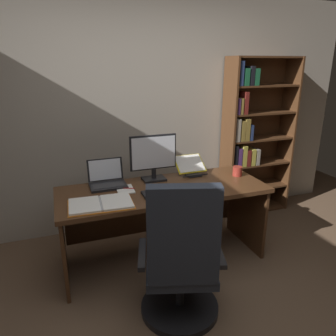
{
  "coord_description": "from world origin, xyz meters",
  "views": [
    {
      "loc": [
        -0.91,
        -1.59,
        1.83
      ],
      "look_at": [
        -0.01,
        0.91,
        0.95
      ],
      "focal_mm": 33.9,
      "sensor_mm": 36.0,
      "label": 1
    }
  ],
  "objects_px": {
    "keyboard": "(166,192)",
    "computer_mouse": "(197,187)",
    "monitor": "(153,158)",
    "coffee_mug": "(237,171)",
    "bookshelf": "(251,141)",
    "notepad": "(125,189)",
    "pen": "(127,188)",
    "desk": "(161,204)",
    "laptop": "(107,180)",
    "open_binder": "(101,204)",
    "reading_stand_with_book": "(190,165)",
    "office_chair": "(181,265)"
  },
  "relations": [
    {
      "from": "keyboard",
      "to": "computer_mouse",
      "type": "bearing_deg",
      "value": 0.0
    },
    {
      "from": "monitor",
      "to": "computer_mouse",
      "type": "relative_size",
      "value": 4.39
    },
    {
      "from": "keyboard",
      "to": "coffee_mug",
      "type": "height_order",
      "value": "coffee_mug"
    },
    {
      "from": "bookshelf",
      "to": "monitor",
      "type": "xyz_separation_m",
      "value": [
        -1.38,
        -0.44,
        0.05
      ]
    },
    {
      "from": "notepad",
      "to": "computer_mouse",
      "type": "bearing_deg",
      "value": -17.82
    },
    {
      "from": "notepad",
      "to": "pen",
      "type": "bearing_deg",
      "value": 0.0
    },
    {
      "from": "bookshelf",
      "to": "keyboard",
      "type": "height_order",
      "value": "bookshelf"
    },
    {
      "from": "computer_mouse",
      "to": "coffee_mug",
      "type": "xyz_separation_m",
      "value": [
        0.53,
        0.2,
        0.03
      ]
    },
    {
      "from": "desk",
      "to": "bookshelf",
      "type": "relative_size",
      "value": 0.99
    },
    {
      "from": "desk",
      "to": "monitor",
      "type": "distance_m",
      "value": 0.45
    },
    {
      "from": "laptop",
      "to": "computer_mouse",
      "type": "relative_size",
      "value": 3.17
    },
    {
      "from": "bookshelf",
      "to": "computer_mouse",
      "type": "height_order",
      "value": "bookshelf"
    },
    {
      "from": "monitor",
      "to": "open_binder",
      "type": "xyz_separation_m",
      "value": [
        -0.57,
        -0.42,
        -0.21
      ]
    },
    {
      "from": "keyboard",
      "to": "desk",
      "type": "bearing_deg",
      "value": 85.19
    },
    {
      "from": "bookshelf",
      "to": "reading_stand_with_book",
      "type": "distance_m",
      "value": 1.05
    },
    {
      "from": "desk",
      "to": "computer_mouse",
      "type": "height_order",
      "value": "computer_mouse"
    },
    {
      "from": "open_binder",
      "to": "pen",
      "type": "distance_m",
      "value": 0.37
    },
    {
      "from": "notepad",
      "to": "open_binder",
      "type": "bearing_deg",
      "value": -135.32
    },
    {
      "from": "monitor",
      "to": "laptop",
      "type": "relative_size",
      "value": 1.38
    },
    {
      "from": "office_chair",
      "to": "coffee_mug",
      "type": "distance_m",
      "value": 1.31
    },
    {
      "from": "open_binder",
      "to": "notepad",
      "type": "relative_size",
      "value": 2.51
    },
    {
      "from": "reading_stand_with_book",
      "to": "pen",
      "type": "distance_m",
      "value": 0.75
    },
    {
      "from": "desk",
      "to": "coffee_mug",
      "type": "xyz_separation_m",
      "value": [
        0.81,
        -0.02,
        0.25
      ]
    },
    {
      "from": "office_chair",
      "to": "keyboard",
      "type": "height_order",
      "value": "office_chair"
    },
    {
      "from": "laptop",
      "to": "coffee_mug",
      "type": "relative_size",
      "value": 3.48
    },
    {
      "from": "open_binder",
      "to": "coffee_mug",
      "type": "height_order",
      "value": "coffee_mug"
    },
    {
      "from": "keyboard",
      "to": "coffee_mug",
      "type": "distance_m",
      "value": 0.85
    },
    {
      "from": "office_chair",
      "to": "laptop",
      "type": "bearing_deg",
      "value": 125.42
    },
    {
      "from": "office_chair",
      "to": "coffee_mug",
      "type": "bearing_deg",
      "value": 58.66
    },
    {
      "from": "open_binder",
      "to": "notepad",
      "type": "bearing_deg",
      "value": 47.61
    },
    {
      "from": "notepad",
      "to": "coffee_mug",
      "type": "bearing_deg",
      "value": -0.22
    },
    {
      "from": "laptop",
      "to": "open_binder",
      "type": "xyz_separation_m",
      "value": [
        -0.12,
        -0.42,
        -0.04
      ]
    },
    {
      "from": "monitor",
      "to": "coffee_mug",
      "type": "height_order",
      "value": "monitor"
    },
    {
      "from": "monitor",
      "to": "keyboard",
      "type": "xyz_separation_m",
      "value": [
        -0.0,
        -0.37,
        -0.21
      ]
    },
    {
      "from": "monitor",
      "to": "computer_mouse",
      "type": "xyz_separation_m",
      "value": [
        0.3,
        -0.37,
        -0.2
      ]
    },
    {
      "from": "office_chair",
      "to": "laptop",
      "type": "relative_size",
      "value": 3.38
    },
    {
      "from": "monitor",
      "to": "keyboard",
      "type": "bearing_deg",
      "value": -90.0
    },
    {
      "from": "office_chair",
      "to": "keyboard",
      "type": "distance_m",
      "value": 0.72
    },
    {
      "from": "keyboard",
      "to": "reading_stand_with_book",
      "type": "distance_m",
      "value": 0.6
    },
    {
      "from": "notepad",
      "to": "coffee_mug",
      "type": "xyz_separation_m",
      "value": [
        1.15,
        -0.0,
        0.04
      ]
    },
    {
      "from": "office_chair",
      "to": "computer_mouse",
      "type": "relative_size",
      "value": 10.72
    },
    {
      "from": "desk",
      "to": "laptop",
      "type": "bearing_deg",
      "value": 161.77
    },
    {
      "from": "desk",
      "to": "pen",
      "type": "relative_size",
      "value": 13.54
    },
    {
      "from": "monitor",
      "to": "reading_stand_with_book",
      "type": "xyz_separation_m",
      "value": [
        0.41,
        0.06,
        -0.14
      ]
    },
    {
      "from": "computer_mouse",
      "to": "notepad",
      "type": "relative_size",
      "value": 0.5
    },
    {
      "from": "reading_stand_with_book",
      "to": "coffee_mug",
      "type": "xyz_separation_m",
      "value": [
        0.42,
        -0.23,
        -0.04
      ]
    },
    {
      "from": "desk",
      "to": "bookshelf",
      "type": "bearing_deg",
      "value": 23.62
    },
    {
      "from": "bookshelf",
      "to": "laptop",
      "type": "bearing_deg",
      "value": -166.43
    },
    {
      "from": "keyboard",
      "to": "notepad",
      "type": "xyz_separation_m",
      "value": [
        -0.32,
        0.2,
        -0.01
      ]
    },
    {
      "from": "computer_mouse",
      "to": "open_binder",
      "type": "distance_m",
      "value": 0.88
    }
  ]
}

